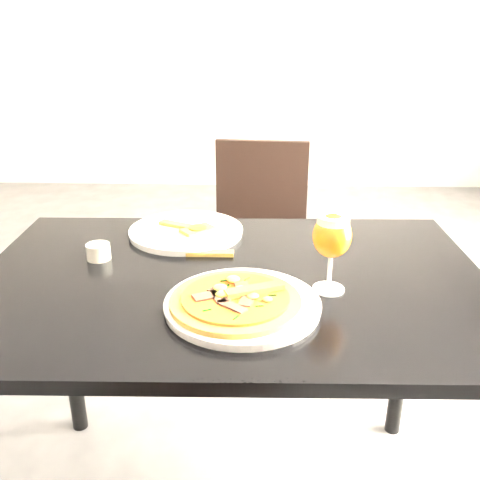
{
  "coord_description": "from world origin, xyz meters",
  "views": [
    {
      "loc": [
        0.37,
        -1.46,
        1.3
      ],
      "look_at": [
        0.33,
        -0.3,
        0.83
      ],
      "focal_mm": 40.0,
      "sensor_mm": 36.0,
      "label": 1
    }
  ],
  "objects_px": {
    "dining_table": "(232,310)",
    "chair_far": "(259,241)",
    "pizza": "(236,300)",
    "beer_glass": "(332,236)"
  },
  "relations": [
    {
      "from": "dining_table",
      "to": "beer_glass",
      "type": "distance_m",
      "value": 0.32
    },
    {
      "from": "dining_table",
      "to": "chair_far",
      "type": "height_order",
      "value": "chair_far"
    },
    {
      "from": "pizza",
      "to": "beer_glass",
      "type": "xyz_separation_m",
      "value": [
        0.2,
        0.1,
        0.1
      ]
    },
    {
      "from": "dining_table",
      "to": "beer_glass",
      "type": "bearing_deg",
      "value": -16.63
    },
    {
      "from": "pizza",
      "to": "beer_glass",
      "type": "relative_size",
      "value": 1.51
    },
    {
      "from": "dining_table",
      "to": "chair_far",
      "type": "distance_m",
      "value": 0.92
    },
    {
      "from": "dining_table",
      "to": "chair_far",
      "type": "bearing_deg",
      "value": 84.72
    },
    {
      "from": "dining_table",
      "to": "pizza",
      "type": "height_order",
      "value": "pizza"
    },
    {
      "from": "chair_far",
      "to": "beer_glass",
      "type": "relative_size",
      "value": 4.83
    },
    {
      "from": "pizza",
      "to": "beer_glass",
      "type": "bearing_deg",
      "value": 26.49
    }
  ]
}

